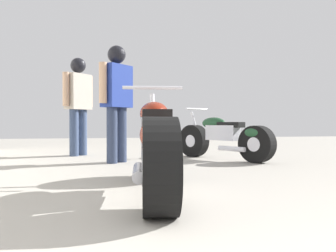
{
  "coord_description": "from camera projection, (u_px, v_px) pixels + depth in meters",
  "views": [
    {
      "loc": [
        -0.53,
        -0.02,
        0.58
      ],
      "look_at": [
        0.11,
        3.9,
        0.53
      ],
      "focal_mm": 36.63,
      "sensor_mm": 36.0,
      "label": 1
    }
  ],
  "objects": [
    {
      "name": "motorcycle_black_naked",
      "position": [
        225.0,
        138.0,
        5.23
      ],
      "size": [
        1.11,
        1.51,
        0.8
      ],
      "color": "black",
      "rests_on": "ground_plane"
    },
    {
      "name": "motorcycle_maroon_cruiser",
      "position": [
        155.0,
        146.0,
        2.74
      ],
      "size": [
        0.59,
        2.0,
        0.93
      ],
      "color": "black",
      "rests_on": "ground_plane"
    },
    {
      "name": "mechanic_with_helmet",
      "position": [
        117.0,
        93.0,
        4.84
      ],
      "size": [
        0.52,
        0.54,
        1.65
      ],
      "color": "#2D3851",
      "rests_on": "ground_plane"
    },
    {
      "name": "ground_plane",
      "position": [
        162.0,
        176.0,
        3.68
      ],
      "size": [
        17.37,
        17.37,
        0.0
      ],
      "primitive_type": "plane",
      "color": "#9E998E"
    },
    {
      "name": "mechanic_in_blue",
      "position": [
        78.0,
        97.0,
        5.84
      ],
      "size": [
        0.5,
        0.57,
        1.67
      ],
      "color": "#384766",
      "rests_on": "ground_plane"
    }
  ]
}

